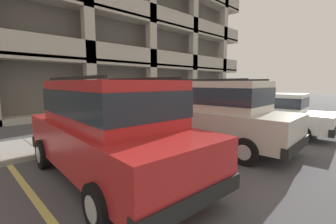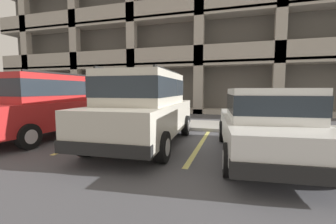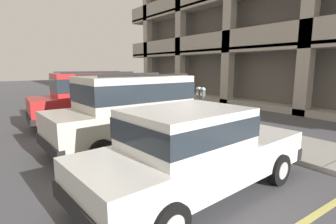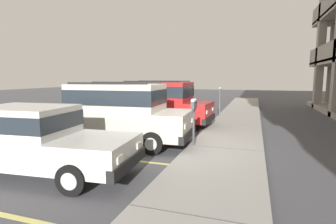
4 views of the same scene
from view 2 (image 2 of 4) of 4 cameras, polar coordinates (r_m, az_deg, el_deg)
name	(u,v)px [view 2 (image 2 of 4)]	position (r m, az deg, el deg)	size (l,w,h in m)	color
ground_plane	(165,132)	(8.40, -0.73, -5.06)	(80.00, 80.00, 0.10)	#4C4C51
sidewalk	(174,124)	(9.62, 1.59, -3.03)	(40.00, 2.20, 0.12)	#9E9B93
parking_stall_lines	(202,141)	(6.71, 8.68, -7.39)	(12.73, 4.80, 0.01)	#DBD16B
silver_suv	(145,105)	(6.21, -5.94, 1.72)	(2.19, 4.87, 2.03)	beige
red_sedan	(47,103)	(8.26, -28.34, 2.04)	(2.19, 4.87, 2.03)	red
dark_hatchback	(264,122)	(5.34, 23.27, -2.24)	(2.13, 4.62, 1.54)	silver
parking_meter_near	(167,98)	(8.61, -0.33, 3.46)	(0.35, 0.12, 1.43)	#47474C
parking_meter_far	(36,98)	(12.05, -30.46, 3.08)	(0.15, 0.12, 1.55)	#595B60
parking_garage	(209,17)	(20.43, 10.44, 22.70)	(32.00, 10.00, 16.25)	#5C5851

